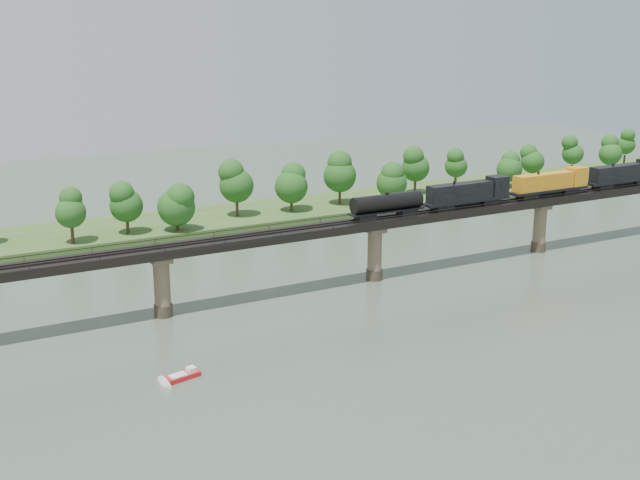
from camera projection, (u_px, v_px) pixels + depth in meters
name	position (u px, v px, depth m)	size (l,w,h in m)	color
ground	(479.00, 333.00, 121.91)	(400.00, 400.00, 0.00)	#3B4A3A
far_bank	(253.00, 215.00, 193.83)	(300.00, 24.00, 1.60)	#325220
bridge	(375.00, 251.00, 145.94)	(236.00, 30.00, 11.50)	#473A2D
bridge_superstructure	(375.00, 217.00, 144.29)	(220.00, 4.90, 0.75)	black
far_treeline	(227.00, 189.00, 184.16)	(289.06, 17.54, 13.60)	#382619
freight_train	(523.00, 187.00, 159.69)	(77.43, 3.02, 5.33)	black
motorboat	(183.00, 376.00, 106.12)	(4.91, 2.64, 1.30)	red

